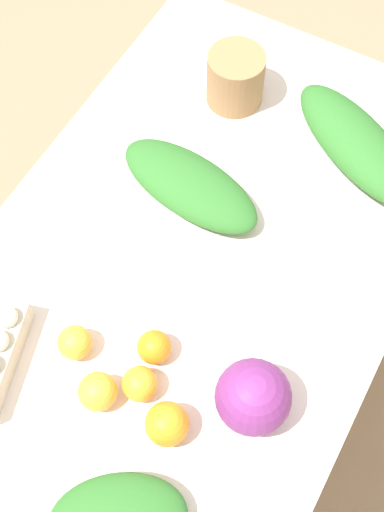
# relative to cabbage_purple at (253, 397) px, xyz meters

# --- Properties ---
(ground_plane) EXTENTS (8.00, 8.00, 0.00)m
(ground_plane) POSITION_rel_cabbage_purple_xyz_m (0.22, 0.25, -0.84)
(ground_plane) COLOR #937A5B
(dining_table) EXTENTS (1.43, 0.87, 0.77)m
(dining_table) POSITION_rel_cabbage_purple_xyz_m (0.22, 0.25, -0.17)
(dining_table) COLOR silver
(dining_table) RESTS_ON ground_plane
(cabbage_purple) EXTENTS (0.14, 0.14, 0.14)m
(cabbage_purple) POSITION_rel_cabbage_purple_xyz_m (0.00, 0.00, 0.00)
(cabbage_purple) COLOR #7A2D75
(cabbage_purple) RESTS_ON dining_table
(paper_bag) EXTENTS (0.13, 0.13, 0.14)m
(paper_bag) POSITION_rel_cabbage_purple_xyz_m (0.66, 0.38, -0.00)
(paper_bag) COLOR #997047
(paper_bag) RESTS_ON dining_table
(greens_bunch_kale) EXTENTS (0.20, 0.37, 0.08)m
(greens_bunch_kale) POSITION_rel_cabbage_purple_xyz_m (0.37, 0.34, -0.03)
(greens_bunch_kale) COLOR #2D6B28
(greens_bunch_kale) RESTS_ON dining_table
(greens_bunch_scallion) EXTENTS (0.32, 0.41, 0.09)m
(greens_bunch_scallion) POSITION_rel_cabbage_purple_xyz_m (0.64, 0.06, -0.03)
(greens_bunch_scallion) COLOR #2D6B28
(greens_bunch_scallion) RESTS_ON dining_table
(orange_0) EXTENTS (0.07, 0.07, 0.07)m
(orange_0) POSITION_rel_cabbage_purple_xyz_m (-0.12, 0.26, -0.03)
(orange_0) COLOR #F9A833
(orange_0) RESTS_ON dining_table
(orange_1) EXTENTS (0.08, 0.08, 0.08)m
(orange_1) POSITION_rel_cabbage_purple_xyz_m (-0.11, 0.12, -0.03)
(orange_1) COLOR orange
(orange_1) RESTS_ON dining_table
(orange_2) EXTENTS (0.07, 0.07, 0.07)m
(orange_2) POSITION_rel_cabbage_purple_xyz_m (-0.06, 0.35, -0.04)
(orange_2) COLOR #F9A833
(orange_2) RESTS_ON dining_table
(orange_3) EXTENTS (0.07, 0.07, 0.07)m
(orange_3) POSITION_rel_cabbage_purple_xyz_m (-0.07, 0.20, -0.04)
(orange_3) COLOR orange
(orange_3) RESTS_ON dining_table
(orange_4) EXTENTS (0.07, 0.07, 0.07)m
(orange_4) POSITION_rel_cabbage_purple_xyz_m (0.01, 0.21, -0.04)
(orange_4) COLOR orange
(orange_4) RESTS_ON dining_table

